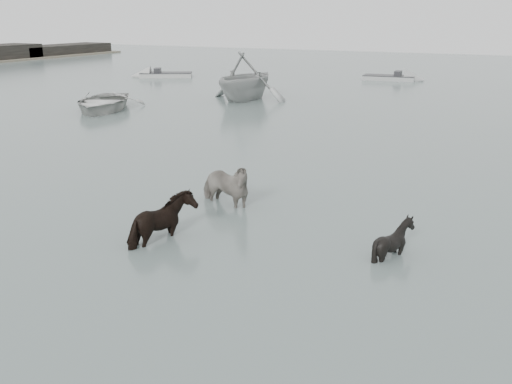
# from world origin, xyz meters

# --- Properties ---
(ground) EXTENTS (140.00, 140.00, 0.00)m
(ground) POSITION_xyz_m (0.00, 0.00, 0.00)
(ground) COLOR #52625E
(ground) RESTS_ON ground
(pony_pinto) EXTENTS (2.06, 1.28, 1.61)m
(pony_pinto) POSITION_xyz_m (-2.41, 2.89, 0.81)
(pony_pinto) COLOR black
(pony_pinto) RESTS_ON ground
(pony_dark) EXTENTS (1.56, 1.72, 1.47)m
(pony_dark) POSITION_xyz_m (-2.39, 0.05, 0.74)
(pony_dark) COLOR black
(pony_dark) RESTS_ON ground
(pony_black) EXTENTS (1.38, 1.32, 1.20)m
(pony_black) POSITION_xyz_m (2.50, 1.61, 0.60)
(pony_black) COLOR black
(pony_black) RESTS_ON ground
(rowboat_lead) EXTENTS (5.76, 6.52, 1.12)m
(rowboat_lead) POSITION_xyz_m (-16.31, 14.00, 0.56)
(rowboat_lead) COLOR #B8B8B3
(rowboat_lead) RESTS_ON ground
(rowboat_trail) EXTENTS (5.27, 6.00, 3.00)m
(rowboat_trail) POSITION_xyz_m (-11.13, 20.86, 1.50)
(rowboat_trail) COLOR #A6A9A6
(rowboat_trail) RESTS_ON ground
(skiff_outer) EXTENTS (5.85, 4.21, 0.75)m
(skiff_outer) POSITION_xyz_m (-23.04, 29.51, 0.38)
(skiff_outer) COLOR #A0A19D
(skiff_outer) RESTS_ON ground
(skiff_far) EXTENTS (5.61, 2.12, 0.75)m
(skiff_far) POSITION_xyz_m (-5.99, 35.46, 0.38)
(skiff_far) COLOR gray
(skiff_far) RESTS_ON ground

